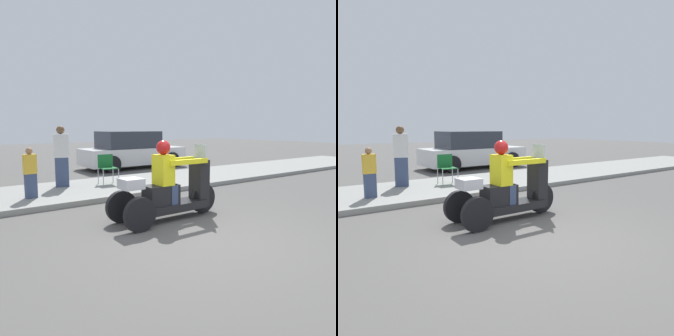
% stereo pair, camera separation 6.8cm
% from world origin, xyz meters
% --- Properties ---
extents(ground_plane, '(60.00, 60.00, 0.00)m').
position_xyz_m(ground_plane, '(0.00, 0.00, 0.00)').
color(ground_plane, '#565451').
extents(sidewalk_strip, '(28.00, 2.80, 0.12)m').
position_xyz_m(sidewalk_strip, '(0.00, 4.60, 0.06)').
color(sidewalk_strip, gray).
rests_on(sidewalk_strip, ground).
extents(motorcycle_trike, '(2.25, 0.76, 1.48)m').
position_xyz_m(motorcycle_trike, '(0.17, 1.25, 0.53)').
color(motorcycle_trike, black).
rests_on(motorcycle_trike, ground).
extents(spectator_by_tree, '(0.28, 0.17, 1.14)m').
position_xyz_m(spectator_by_tree, '(-1.58, 4.12, 0.67)').
color(spectator_by_tree, '#38476B').
rests_on(spectator_by_tree, sidewalk_strip).
extents(spectator_near_curb, '(0.44, 0.34, 1.62)m').
position_xyz_m(spectator_near_curb, '(-0.55, 5.12, 0.90)').
color(spectator_near_curb, '#38476B').
rests_on(spectator_near_curb, sidewalk_strip).
extents(folding_chair_curbside, '(0.50, 0.50, 0.82)m').
position_xyz_m(folding_chair_curbside, '(0.62, 4.83, 0.62)').
color(folding_chair_curbside, '#A5A8AD').
rests_on(folding_chair_curbside, sidewalk_strip).
extents(parked_car_lot_left, '(4.25, 1.95, 1.52)m').
position_xyz_m(parked_car_lot_left, '(3.39, 8.33, 0.71)').
color(parked_car_lot_left, silver).
rests_on(parked_car_lot_left, ground).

